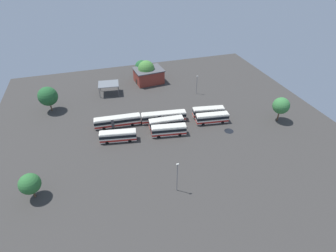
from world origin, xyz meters
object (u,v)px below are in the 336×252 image
Objects in this scene: tree_north_edge at (48,96)px; tree_west_edge at (141,67)px; bus_row0_slot0 at (118,136)px; tree_east_edge at (146,69)px; bus_row0_slot2 at (117,121)px; maintenance_shelter at (108,84)px; lamp_post_far_corner at (197,84)px; bus_row1_slot0 at (169,130)px; tree_south_edge at (281,106)px; lamp_post_by_building at (177,176)px; bus_row1_slot2 at (164,117)px; bus_row2_slot2 at (208,112)px; tree_northeast at (30,184)px; bus_row2_slot1 at (212,118)px; bus_row1_slot1 at (166,123)px; depot_building at (149,75)px.

tree_west_edge is at bearing 25.96° from tree_north_edge.
tree_east_edge is at bearing 64.95° from bus_row0_slot0.
maintenance_shelter reaches higher than bus_row0_slot2.
maintenance_shelter is 33.83m from lamp_post_far_corner.
tree_south_edge is (36.83, -2.81, 3.86)m from bus_row1_slot0.
lamp_post_by_building is (9.74, -30.92, 2.91)m from bus_row0_slot2.
bus_row1_slot0 is 7.61m from bus_row1_slot2.
lamp_post_far_corner reaches higher than bus_row2_slot2.
tree_northeast is at bearing -92.37° from tree_north_edge.
bus_row2_slot2 is at bearing -5.57° from bus_row1_slot2.
bus_row2_slot1 is at bearing 49.94° from lamp_post_by_building.
lamp_post_far_corner is (33.23, 20.89, 2.32)m from bus_row0_slot0.
tree_south_edge reaches higher than bus_row1_slot1.
tree_west_edge is (0.45, 35.50, 3.15)m from bus_row1_slot2.
bus_row2_slot2 is 23.14m from tree_south_edge.
tree_east_edge is at bearing 113.27° from bus_row2_slot2.
lamp_post_by_building reaches higher than bus_row1_slot1.
tree_south_edge is at bearing 24.32° from lamp_post_by_building.
tree_northeast is (-52.68, -19.84, 2.50)m from bus_row2_slot2.
bus_row2_slot1 is 31.23m from lamp_post_by_building.
tree_east_edge reaches higher than bus_row1_slot1.
lamp_post_far_corner is 0.89× the size of tree_south_edge.
tree_north_edge is (-50.69, 23.17, 3.87)m from bus_row2_slot1.
tree_south_edge is (36.45, -6.76, 3.86)m from bus_row1_slot1.
bus_row2_slot2 is 56.35m from tree_northeast.
depot_building reaches higher than bus_row2_slot1.
lamp_post_by_building is 1.16× the size of lamp_post_far_corner.
bus_row0_slot0 is 1.43× the size of tree_west_edge.
lamp_post_by_building is 33.22m from tree_northeast.
bus_row2_slot2 is 1.17× the size of tree_east_edge.
lamp_post_by_building is 1.03× the size of tree_south_edge.
maintenance_shelter is at bearing -144.65° from tree_west_edge.
tree_northeast is (-54.92, -36.20, 0.18)m from lamp_post_far_corner.
bus_row1_slot2 is at bearing 80.07° from lamp_post_by_building.
bus_row0_slot2 is 52.72m from tree_south_edge.
bus_row2_slot2 is at bearing 84.37° from bus_row2_slot1.
tree_north_edge is (-20.92, -6.78, 1.64)m from maintenance_shelter.
bus_row0_slot0 is 0.89× the size of depot_building.
bus_row0_slot2 is at bearing -158.04° from lamp_post_far_corner.
bus_row1_slot2 is 1.92× the size of tree_west_edge.
tree_south_edge is at bearing -50.11° from depot_building.
tree_south_edge is at bearing -13.41° from bus_row2_slot1.
tree_east_edge is at bearing 53.25° from tree_northeast.
tree_north_edge is at bearing 144.15° from bus_row1_slot0.
bus_row1_slot2 is 1.80× the size of maintenance_shelter.
bus_row2_slot2 is 1.26× the size of lamp_post_by_building.
bus_row1_slot2 is (14.84, -1.82, 0.00)m from bus_row0_slot2.
tree_north_edge is at bearing 142.51° from bus_row0_slot2.
bus_row2_slot1 is (15.07, -1.67, -0.00)m from bus_row1_slot1.
lamp_post_by_building reaches higher than bus_row0_slot2.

